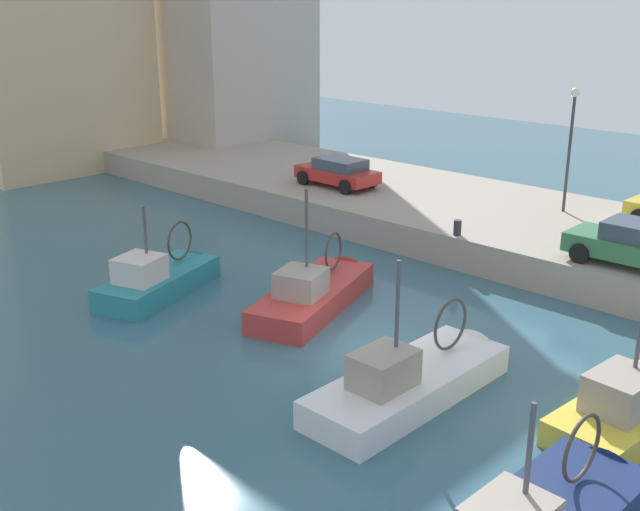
{
  "coord_description": "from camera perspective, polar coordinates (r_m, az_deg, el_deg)",
  "views": [
    {
      "loc": [
        -15.09,
        -12.78,
        9.29
      ],
      "look_at": [
        2.29,
        3.94,
        1.2
      ],
      "focal_mm": 43.4,
      "sensor_mm": 36.0,
      "label": 1
    }
  ],
  "objects": [
    {
      "name": "quay_wall",
      "position": [
        30.76,
        17.46,
        1.26
      ],
      "size": [
        9.0,
        56.0,
        1.2
      ],
      "primitive_type": "cube",
      "color": "#9E9384",
      "rests_on": "ground"
    },
    {
      "name": "parked_car_green",
      "position": [
        26.14,
        22.45,
        0.74
      ],
      "size": [
        2.01,
        4.25,
        1.43
      ],
      "color": "#387547",
      "rests_on": "quay_wall"
    },
    {
      "name": "fishing_boat_white",
      "position": [
        19.47,
        7.2,
        -9.75
      ],
      "size": [
        6.68,
        2.26,
        4.59
      ],
      "color": "white",
      "rests_on": "ground"
    },
    {
      "name": "quay_streetlamp",
      "position": [
        31.58,
        18.05,
        8.84
      ],
      "size": [
        0.36,
        0.36,
        4.83
      ],
      "color": "#38383D",
      "rests_on": "quay_wall"
    },
    {
      "name": "fishing_boat_teal",
      "position": [
        26.26,
        -11.38,
        -2.24
      ],
      "size": [
        5.69,
        3.37,
        3.91
      ],
      "color": "teal",
      "rests_on": "ground"
    },
    {
      "name": "mooring_bollard_north",
      "position": [
        27.99,
        10.1,
        2.04
      ],
      "size": [
        0.28,
        0.28,
        0.55
      ],
      "primitive_type": "cylinder",
      "color": "#2D2D33",
      "rests_on": "quay_wall"
    },
    {
      "name": "water_surface",
      "position": [
        21.85,
        3.3,
        -6.65
      ],
      "size": [
        80.0,
        80.0,
        0.0
      ],
      "primitive_type": "plane",
      "color": "#386070",
      "rests_on": "ground"
    },
    {
      "name": "parked_car_red",
      "position": [
        34.72,
        1.34,
        6.19
      ],
      "size": [
        1.96,
        3.84,
        1.28
      ],
      "color": "red",
      "rests_on": "quay_wall"
    },
    {
      "name": "fishing_boat_red",
      "position": [
        24.63,
        -0.16,
        -3.33
      ],
      "size": [
        6.62,
        3.83,
        4.8
      ],
      "color": "#BC3833",
      "rests_on": "ground"
    }
  ]
}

